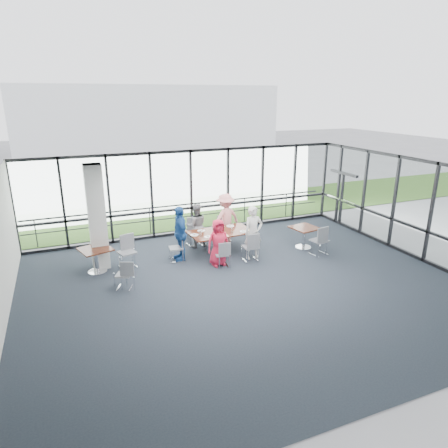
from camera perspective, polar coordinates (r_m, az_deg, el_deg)
name	(u,v)px	position (r m, az deg, el deg)	size (l,w,h in m)	color
floor	(248,287)	(11.24, 3.41, -9.03)	(12.00, 10.00, 0.02)	#1E2630
ceiling	(250,173)	(10.20, 3.74, 7.27)	(12.00, 10.00, 0.04)	white
wall_front	(389,330)	(6.90, 22.45, -13.86)	(12.00, 0.10, 3.20)	silver
curtain_wall_back	(191,192)	(15.09, -4.71, 4.52)	(12.00, 0.10, 3.20)	white
curtain_wall_right	(418,209)	(14.20, 25.96, 1.88)	(0.10, 10.00, 3.20)	white
exit_door	(342,199)	(16.95, 16.44, 3.41)	(0.12, 1.60, 2.10)	black
structural_column	(97,217)	(12.53, -17.70, 0.92)	(0.50, 0.50, 3.20)	white
apron	(161,203)	(20.17, -8.95, 3.03)	(80.00, 70.00, 0.02)	slate
grass_strip	(172,212)	(18.29, -7.47, 1.65)	(80.00, 5.00, 0.01)	#315618
hangar_main	(146,117)	(41.91, -11.06, 14.73)	(24.00, 10.00, 6.00)	white
guard_rail	(187,216)	(15.93, -5.28, 1.12)	(0.06, 0.06, 12.00)	#2D2D33
main_table	(221,235)	(13.35, -0.49, -1.51)	(2.18, 1.30, 0.75)	#3C1413
side_table_left	(96,252)	(12.47, -17.86, -3.87)	(1.07, 1.07, 0.75)	#3C1413
side_table_right	(304,231)	(14.05, 11.41, -0.92)	(0.97, 0.97, 0.75)	#3C1413
diner_near_left	(218,242)	(12.34, -0.83, -2.66)	(0.73, 0.47, 1.49)	red
diner_near_right	(253,233)	(12.85, 4.21, -1.25)	(0.64, 0.47, 1.75)	silver
diner_far_left	(196,226)	(13.86, -4.01, -0.23)	(0.75, 0.47, 1.55)	slate
diner_far_right	(225,218)	(14.29, 0.21, 0.86)	(1.15, 0.59, 1.78)	pink
diner_end	(180,233)	(12.79, -6.31, -1.32)	(1.04, 0.57, 1.78)	#1D4C94
chair_main_nl	(222,254)	(12.35, -0.34, -4.33)	(0.40, 0.40, 0.81)	slate
chair_main_nr	(250,247)	(12.79, 3.79, -3.27)	(0.45, 0.45, 0.93)	slate
chair_main_fl	(194,232)	(14.10, -4.28, -1.18)	(0.47, 0.47, 0.96)	slate
chair_main_fr	(224,229)	(14.53, -0.05, -0.69)	(0.43, 0.43, 0.89)	slate
chair_main_end	(176,248)	(12.86, -6.88, -3.41)	(0.42, 0.42, 0.86)	slate
chair_spare_la	(124,275)	(11.31, -14.15, -7.04)	(0.40, 0.40, 0.82)	slate
chair_spare_lb	(127,252)	(12.61, -13.71, -3.95)	(0.48, 0.48, 0.98)	slate
chair_spare_r	(319,240)	(13.59, 13.46, -2.31)	(0.49, 0.49, 1.00)	slate
plate_nl	(208,237)	(12.78, -2.29, -1.86)	(0.25, 0.25, 0.01)	white
plate_nr	(244,232)	(13.29, 2.83, -1.09)	(0.25, 0.25, 0.01)	white
plate_fl	(201,231)	(13.38, -3.26, -0.96)	(0.26, 0.26, 0.01)	white
plate_fr	(230,226)	(13.84, 0.89, -0.29)	(0.28, 0.28, 0.01)	white
plate_end	(194,235)	(12.99, -4.24, -1.57)	(0.27, 0.27, 0.01)	white
tumbler_a	(215,233)	(12.92, -1.23, -1.36)	(0.06, 0.06, 0.13)	white
tumbler_b	(232,230)	(13.19, 1.13, -0.93)	(0.07, 0.07, 0.14)	white
tumbler_c	(219,227)	(13.51, -0.74, -0.46)	(0.07, 0.07, 0.14)	white
tumbler_d	(200,234)	(12.87, -3.44, -1.42)	(0.08, 0.08, 0.15)	white
menu_a	(223,236)	(12.87, -0.08, -1.73)	(0.33, 0.23, 0.00)	silver
menu_b	(250,230)	(13.47, 3.73, -0.87)	(0.28, 0.20, 0.00)	silver
menu_c	(220,226)	(13.81, -0.58, -0.36)	(0.28, 0.20, 0.00)	silver
condiment_caddy	(222,230)	(13.36, -0.27, -0.91)	(0.10, 0.07, 0.04)	black
ketchup_bottle	(219,228)	(13.33, -0.71, -0.63)	(0.06, 0.06, 0.18)	maroon
green_bottle	(221,228)	(13.34, -0.45, -0.57)	(0.05, 0.05, 0.20)	#206530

